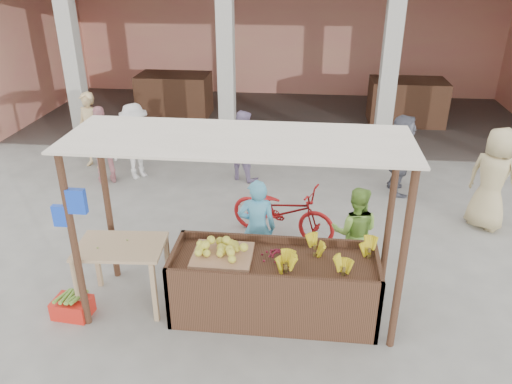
# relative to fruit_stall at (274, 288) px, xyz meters

# --- Properties ---
(ground) EXTENTS (60.00, 60.00, 0.00)m
(ground) POSITION_rel_fruit_stall_xyz_m (-0.50, 0.00, -0.40)
(ground) COLOR slate
(ground) RESTS_ON ground
(market_building) EXTENTS (14.40, 6.40, 4.20)m
(market_building) POSITION_rel_fruit_stall_xyz_m (-0.45, 8.93, 2.30)
(market_building) COLOR tan
(market_building) RESTS_ON ground
(fruit_stall) EXTENTS (2.60, 0.95, 0.80)m
(fruit_stall) POSITION_rel_fruit_stall_xyz_m (0.00, 0.00, 0.00)
(fruit_stall) COLOR #4F2F1F
(fruit_stall) RESTS_ON ground
(stall_awning) EXTENTS (4.09, 1.35, 2.39)m
(stall_awning) POSITION_rel_fruit_stall_xyz_m (-0.51, 0.06, 1.58)
(stall_awning) COLOR #4F2F1F
(stall_awning) RESTS_ON ground
(banana_heap) EXTENTS (1.17, 0.64, 0.21)m
(banana_heap) POSITION_rel_fruit_stall_xyz_m (0.64, 0.01, 0.51)
(banana_heap) COLOR yellow
(banana_heap) RESTS_ON fruit_stall
(melon_tray) EXTENTS (0.75, 0.65, 0.20)m
(melon_tray) POSITION_rel_fruit_stall_xyz_m (-0.66, 0.01, 0.49)
(melon_tray) COLOR #A97957
(melon_tray) RESTS_ON fruit_stall
(berry_heap) EXTENTS (0.44, 0.36, 0.14)m
(berry_heap) POSITION_rel_fruit_stall_xyz_m (0.03, 0.06, 0.47)
(berry_heap) COLOR maroon
(berry_heap) RESTS_ON fruit_stall
(side_table) EXTENTS (1.16, 0.82, 0.90)m
(side_table) POSITION_rel_fruit_stall_xyz_m (-1.99, 0.01, 0.36)
(side_table) COLOR tan
(side_table) RESTS_ON ground
(papaya_pile) EXTENTS (0.72, 0.41, 0.21)m
(papaya_pile) POSITION_rel_fruit_stall_xyz_m (-1.99, 0.01, 0.60)
(papaya_pile) COLOR #569932
(papaya_pile) RESTS_ON side_table
(red_crate) EXTENTS (0.50, 0.38, 0.25)m
(red_crate) POSITION_rel_fruit_stall_xyz_m (-2.60, -0.33, -0.28)
(red_crate) COLOR red
(red_crate) RESTS_ON ground
(plantain_bundle) EXTENTS (0.38, 0.27, 0.08)m
(plantain_bundle) POSITION_rel_fruit_stall_xyz_m (-2.60, -0.33, -0.12)
(plantain_bundle) COLOR olive
(plantain_bundle) RESTS_ON red_crate
(produce_sacks) EXTENTS (0.81, 0.76, 0.62)m
(produce_sacks) POSITION_rel_fruit_stall_xyz_m (2.20, 5.56, -0.09)
(produce_sacks) COLOR maroon
(produce_sacks) RESTS_ON ground
(vendor_blue) EXTENTS (0.64, 0.50, 1.60)m
(vendor_blue) POSITION_rel_fruit_stall_xyz_m (-0.32, 0.89, 0.40)
(vendor_blue) COLOR #53ABD0
(vendor_blue) RESTS_ON ground
(vendor_green) EXTENTS (0.74, 0.48, 1.47)m
(vendor_green) POSITION_rel_fruit_stall_xyz_m (1.07, 1.02, 0.33)
(vendor_green) COLOR #7EB040
(vendor_green) RESTS_ON ground
(motorcycle) EXTENTS (1.23, 1.99, 0.98)m
(motorcycle) POSITION_rel_fruit_stall_xyz_m (-0.01, 1.98, 0.09)
(motorcycle) COLOR #A01516
(motorcycle) RESTS_ON ground
(shopper_a) EXTENTS (1.17, 1.16, 1.71)m
(shopper_a) POSITION_rel_fruit_stall_xyz_m (-3.16, 4.10, 0.46)
(shopper_a) COLOR silver
(shopper_a) RESTS_ON ground
(shopper_b) EXTENTS (1.14, 0.94, 1.72)m
(shopper_b) POSITION_rel_fruit_stall_xyz_m (-3.71, 3.78, 0.46)
(shopper_b) COLOR pink
(shopper_b) RESTS_ON ground
(shopper_c) EXTENTS (1.11, 1.10, 1.97)m
(shopper_c) POSITION_rel_fruit_stall_xyz_m (3.45, 2.70, 0.58)
(shopper_c) COLOR tan
(shopper_c) RESTS_ON ground
(shopper_d) EXTENTS (0.71, 1.57, 1.67)m
(shopper_d) POSITION_rel_fruit_stall_xyz_m (2.14, 3.94, 0.43)
(shopper_d) COLOR #52535F
(shopper_d) RESTS_ON ground
(shopper_e) EXTENTS (0.75, 0.65, 1.73)m
(shopper_e) POSITION_rel_fruit_stall_xyz_m (-4.32, 4.59, 0.46)
(shopper_e) COLOR #D9B67A
(shopper_e) RESTS_ON ground
(shopper_f) EXTENTS (0.90, 0.75, 1.61)m
(shopper_f) POSITION_rel_fruit_stall_xyz_m (-0.97, 4.28, 0.40)
(shopper_f) COLOR #8F7BA2
(shopper_f) RESTS_ON ground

